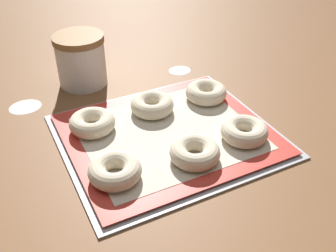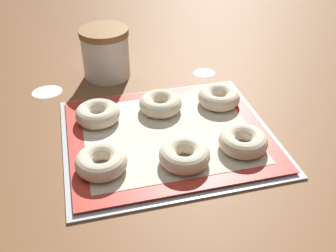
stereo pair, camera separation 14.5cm
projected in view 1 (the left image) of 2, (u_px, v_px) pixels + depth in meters
ground_plane at (172, 133)px, 0.84m from camera, size 2.80×2.80×0.00m
baking_tray at (168, 135)px, 0.82m from camera, size 0.43×0.38×0.01m
baking_mat at (168, 133)px, 0.82m from camera, size 0.41×0.36×0.00m
bagel_front_left at (115, 171)px, 0.70m from camera, size 0.10×0.10×0.03m
bagel_front_center at (195, 152)px, 0.74m from camera, size 0.10×0.10×0.03m
bagel_front_right at (244, 131)px, 0.79m from camera, size 0.10×0.10×0.03m
bagel_back_left at (92, 123)px, 0.82m from camera, size 0.10×0.10×0.03m
bagel_back_center at (152, 105)px, 0.88m from camera, size 0.10×0.10×0.03m
bagel_back_right at (206, 92)px, 0.92m from camera, size 0.10×0.10×0.03m
flour_canister at (81, 60)px, 0.98m from camera, size 0.13×0.13×0.13m
flour_patch_near at (180, 70)px, 1.07m from camera, size 0.06×0.05×0.00m
flour_patch_far at (25, 106)px, 0.92m from camera, size 0.07×0.07×0.00m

